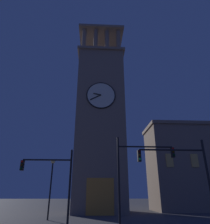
# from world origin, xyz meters

# --- Properties ---
(ground_plane) EXTENTS (200.00, 200.00, 0.00)m
(ground_plane) POSITION_xyz_m (0.00, 0.00, 0.00)
(ground_plane) COLOR #424247
(clocktower) EXTENTS (7.29, 8.92, 29.90)m
(clocktower) POSITION_xyz_m (-0.52, -2.58, 12.07)
(clocktower) COLOR gray
(clocktower) RESTS_ON ground_plane
(adjacent_wing_building) EXTENTS (18.05, 6.66, 12.39)m
(adjacent_wing_building) POSITION_xyz_m (-17.19, -4.31, 6.22)
(adjacent_wing_building) COLOR gray
(adjacent_wing_building) RESTS_ON ground_plane
(traffic_signal_near) EXTENTS (3.85, 0.41, 5.42)m
(traffic_signal_near) POSITION_xyz_m (3.27, 10.72, 3.47)
(traffic_signal_near) COLOR black
(traffic_signal_near) RESTS_ON ground_plane
(traffic_signal_mid) EXTENTS (4.44, 0.41, 6.33)m
(traffic_signal_mid) POSITION_xyz_m (-2.96, 11.26, 4.13)
(traffic_signal_mid) COLOR black
(traffic_signal_mid) RESTS_ON ground_plane
(traffic_signal_far) EXTENTS (4.66, 0.41, 5.70)m
(traffic_signal_far) POSITION_xyz_m (-5.69, 13.22, 3.74)
(traffic_signal_far) COLOR black
(traffic_signal_far) RESTS_ON ground_plane
(street_lamp) EXTENTS (0.44, 0.44, 5.50)m
(street_lamp) POSITION_xyz_m (4.40, 5.60, 3.80)
(street_lamp) COLOR black
(street_lamp) RESTS_ON ground_plane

